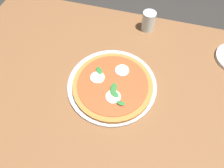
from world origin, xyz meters
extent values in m
plane|color=#2D2B28|center=(0.00, 0.00, 0.00)|extent=(6.00, 6.00, 0.00)
cube|color=brown|center=(0.00, 0.00, 0.69)|extent=(1.45, 0.89, 0.04)
cube|color=brown|center=(0.64, -0.37, 0.33)|extent=(0.07, 0.07, 0.67)
cylinder|color=#B2B2B7|center=(-0.01, 0.02, 0.72)|extent=(0.36, 0.36, 0.01)
cylinder|color=#B27033|center=(-0.01, 0.03, 0.73)|extent=(0.32, 0.32, 0.02)
cylinder|color=#CC4723|center=(-0.01, 0.03, 0.74)|extent=(0.28, 0.28, 0.00)
cylinder|color=#F4EACC|center=(0.05, 0.02, 0.75)|extent=(0.06, 0.06, 0.00)
cylinder|color=#F4EACC|center=(-0.03, 0.09, 0.75)|extent=(0.06, 0.06, 0.00)
cylinder|color=#F4EACC|center=(-0.03, -0.04, 0.75)|extent=(0.06, 0.06, 0.00)
ellipsoid|color=#286B2D|center=(-0.07, 0.11, 0.75)|extent=(0.03, 0.02, 0.00)
ellipsoid|color=#286B2D|center=(-0.03, 0.08, 0.75)|extent=(0.04, 0.04, 0.00)
ellipsoid|color=#286B2D|center=(0.05, -0.01, 0.75)|extent=(0.04, 0.05, 0.00)
ellipsoid|color=#286B2D|center=(-0.02, 0.05, 0.75)|extent=(0.03, 0.05, 0.00)
cylinder|color=silver|center=(-0.08, -0.35, 0.76)|extent=(0.06, 0.06, 0.09)
camera|label=1|loc=(-0.12, 0.42, 1.38)|focal=31.05mm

